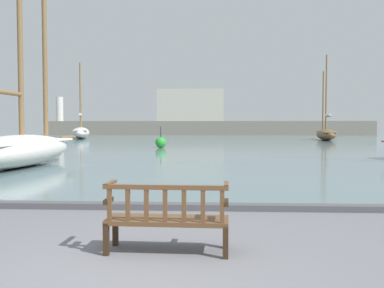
# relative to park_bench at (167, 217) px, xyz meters

# --- Properties ---
(ground_plane) EXTENTS (160.00, 160.00, 0.00)m
(ground_plane) POSITION_rel_park_bench_xyz_m (-0.29, -1.03, -0.47)
(ground_plane) COLOR slate
(harbor_water) EXTENTS (100.00, 80.00, 0.08)m
(harbor_water) POSITION_rel_park_bench_xyz_m (-0.29, 42.97, -0.43)
(harbor_water) COLOR slate
(harbor_water) RESTS_ON ground
(quay_edge_kerb) EXTENTS (40.00, 0.30, 0.12)m
(quay_edge_kerb) POSITION_rel_park_bench_xyz_m (-0.29, 2.82, -0.41)
(quay_edge_kerb) COLOR #4C4C50
(quay_edge_kerb) RESTS_ON ground
(park_bench) EXTENTS (1.62, 0.57, 0.92)m
(park_bench) POSITION_rel_park_bench_xyz_m (0.00, 0.00, 0.00)
(park_bench) COLOR #322113
(park_bench) RESTS_ON ground
(sailboat_far_port) EXTENTS (2.20, 8.08, 8.30)m
(sailboat_far_port) POSITION_rel_park_bench_xyz_m (11.50, 36.85, 0.28)
(sailboat_far_port) COLOR brown
(sailboat_far_port) RESTS_ON harbor_water
(sailboat_mid_port) EXTENTS (2.34, 9.31, 10.21)m
(sailboat_mid_port) POSITION_rel_park_bench_xyz_m (-6.65, 10.08, 0.38)
(sailboat_mid_port) COLOR silver
(sailboat_mid_port) RESTS_ON harbor_water
(sailboat_mid_starboard) EXTENTS (3.91, 7.68, 8.18)m
(sailboat_mid_starboard) POSITION_rel_park_bench_xyz_m (-13.87, 40.08, 0.34)
(sailboat_mid_starboard) COLOR silver
(sailboat_mid_starboard) RESTS_ON harbor_water
(channel_buoy) EXTENTS (0.72, 0.72, 1.42)m
(channel_buoy) POSITION_rel_park_bench_xyz_m (-2.94, 22.60, -0.02)
(channel_buoy) COLOR green
(channel_buoy) RESTS_ON harbor_water
(far_breakwater) EXTENTS (45.45, 2.40, 6.49)m
(far_breakwater) POSITION_rel_park_bench_xyz_m (-1.18, 54.30, 1.45)
(far_breakwater) COLOR slate
(far_breakwater) RESTS_ON ground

